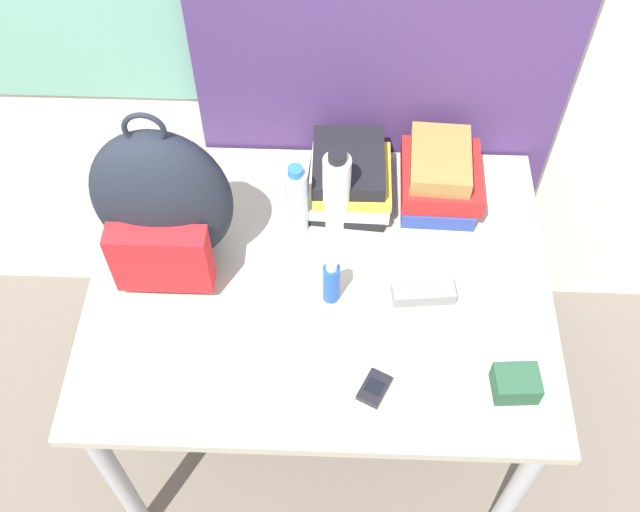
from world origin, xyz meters
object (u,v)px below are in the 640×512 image
Objects in this scene: sports_bottle at (336,190)px; cell_phone at (374,388)px; book_stack_left at (349,177)px; water_bottle at (296,201)px; camera_pouch at (516,383)px; backpack at (162,205)px; sunscreen_bottle at (331,282)px; book_stack_center at (440,176)px; sunglasses_case at (423,293)px.

cell_phone is (0.10, -0.48, -0.11)m from sports_bottle.
water_bottle is at bearing -136.56° from book_stack_left.
sports_bottle is at bearing 130.98° from camera_pouch.
camera_pouch is at bearing -22.84° from backpack.
water_bottle is 2.32× the size of cell_phone.
book_stack_center is at bearing 50.93° from sunscreen_bottle.
backpack is 3.33× the size of sunscreen_bottle.
sunscreen_bottle is at bearing -66.38° from water_bottle.
book_stack_center is 2.52× the size of cell_phone.
sunscreen_bottle is 1.48× the size of cell_phone.
water_bottle is 0.51m from cell_phone.
book_stack_left is at bearing 119.28° from sunglasses_case.
cell_phone is at bearing -106.34° from book_stack_center.
sunscreen_bottle is 0.92× the size of sunglasses_case.
sports_bottle is 1.75× the size of sunscreen_bottle.
book_stack_left is at bearing 96.41° from cell_phone.
backpack is at bearing -161.02° from water_bottle.
book_stack_center reaches higher than book_stack_left.
sports_bottle reaches higher than sunglasses_case.
book_stack_center is at bearing 20.24° from sports_bottle.
sunscreen_bottle is at bearing 112.93° from cell_phone.
sunscreen_bottle is (0.09, -0.21, -0.04)m from water_bottle.
sunglasses_case is at bearing -98.83° from book_stack_center.
book_stack_left is 0.59m from cell_phone.
water_bottle is 0.89× the size of sports_bottle.
sunscreen_bottle is (-0.04, -0.34, 0.00)m from book_stack_left.
cell_phone is 0.31m from camera_pouch.
sunglasses_case is at bearing -33.01° from water_bottle.
cell_phone is (0.20, -0.46, -0.10)m from water_bottle.
sunglasses_case is (0.18, -0.33, -0.04)m from book_stack_left.
backpack reaches higher than water_bottle.
sunscreen_bottle is 0.27m from cell_phone.
sunscreen_bottle is (0.40, -0.11, -0.13)m from backpack.
backpack is 0.89m from camera_pouch.
book_stack_left is (0.43, 0.23, -0.14)m from backpack.
backpack is 0.43m from sunscreen_bottle.
sunscreen_bottle is 1.37× the size of camera_pouch.
book_stack_left is 1.24× the size of water_bottle.
backpack is at bearing 164.57° from sunscreen_bottle.
camera_pouch is at bearing -56.55° from book_stack_left.
water_bottle is 2.15× the size of camera_pouch.
sports_bottle is 0.50m from cell_phone.
camera_pouch is (0.81, -0.34, -0.17)m from backpack.
sports_bottle is (-0.03, -0.10, 0.06)m from book_stack_left.
sunglasses_case is at bearing -46.69° from sports_bottle.
cell_phone is 0.62× the size of sunglasses_case.
backpack reaches higher than cell_phone.
camera_pouch is (0.19, -0.24, 0.01)m from sunglasses_case.
backpack is at bearing 157.16° from camera_pouch.
backpack is 2.13× the size of water_bottle.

